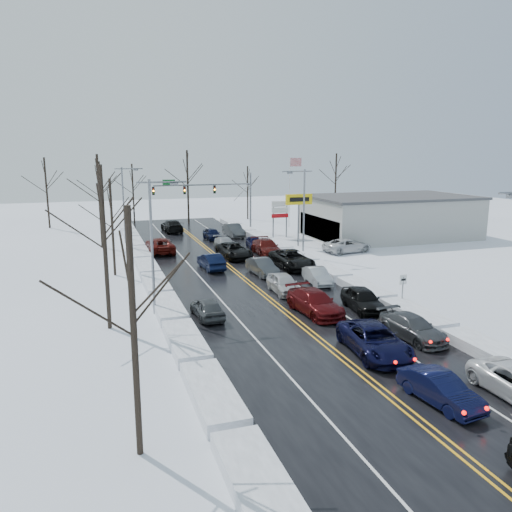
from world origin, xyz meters
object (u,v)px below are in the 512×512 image
object	(u,v)px
tires_plus_sign	(299,203)
flagpole	(291,186)
dealership_building	(390,216)
traffic_signal_mast	(214,192)
oncoming_car_0	(211,269)

from	to	relation	value
tires_plus_sign	flagpole	world-z (taller)	flagpole
dealership_building	traffic_signal_mast	bearing A→B (deg)	154.05
dealership_building	flagpole	bearing A→B (deg)	126.27
flagpole	traffic_signal_mast	bearing A→B (deg)	-170.27
flagpole	oncoming_car_0	bearing A→B (deg)	-127.21
tires_plus_sign	oncoming_car_0	distance (m)	15.77
oncoming_car_0	traffic_signal_mast	bearing A→B (deg)	-108.00
tires_plus_sign	dealership_building	world-z (taller)	tires_plus_sign
oncoming_car_0	flagpole	bearing A→B (deg)	-130.64
flagpole	dealership_building	xyz separation A→B (m)	(8.80, -12.00, -3.27)
traffic_signal_mast	oncoming_car_0	distance (m)	21.80
traffic_signal_mast	flagpole	xyz separation A→B (m)	(11.72, 2.01, 0.45)
traffic_signal_mast	dealership_building	world-z (taller)	traffic_signal_mast
dealership_building	oncoming_car_0	size ratio (longest dim) A/B	4.48
flagpole	dealership_building	size ratio (longest dim) A/B	0.49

